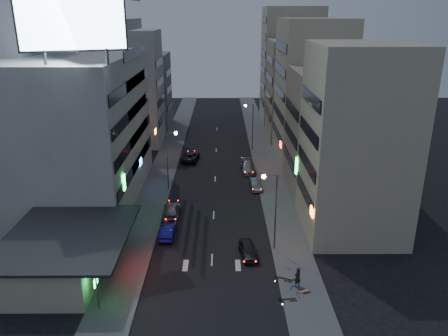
{
  "coord_description": "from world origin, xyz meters",
  "views": [
    {
      "loc": [
        0.98,
        -33.05,
        22.69
      ],
      "look_at": [
        1.24,
        15.4,
        5.45
      ],
      "focal_mm": 35.0,
      "sensor_mm": 36.0,
      "label": 1
    }
  ],
  "objects_px": {
    "road_car_silver": "(171,210)",
    "parked_car_left": "(190,156)",
    "scooter_silver_a": "(308,283)",
    "scooter_silver_b": "(296,272)",
    "parked_car_right_mid": "(256,184)",
    "person": "(297,277)",
    "scooter_black_a": "(296,292)",
    "parked_car_right_far": "(248,167)",
    "road_car_blue": "(168,231)",
    "scooter_black_b": "(293,274)",
    "scooter_blue": "(306,283)",
    "parked_car_right_near": "(248,250)"
  },
  "relations": [
    {
      "from": "parked_car_right_near",
      "to": "scooter_silver_a",
      "type": "height_order",
      "value": "scooter_silver_a"
    },
    {
      "from": "parked_car_right_mid",
      "to": "person",
      "type": "relative_size",
      "value": 2.14
    },
    {
      "from": "scooter_blue",
      "to": "scooter_silver_b",
      "type": "xyz_separation_m",
      "value": [
        -0.52,
        1.72,
        0.01
      ]
    },
    {
      "from": "road_car_blue",
      "to": "scooter_black_b",
      "type": "relative_size",
      "value": 2.08
    },
    {
      "from": "road_car_silver",
      "to": "scooter_silver_a",
      "type": "relative_size",
      "value": 2.4
    },
    {
      "from": "person",
      "to": "scooter_black_b",
      "type": "xyz_separation_m",
      "value": [
        -0.19,
        0.98,
        -0.3
      ]
    },
    {
      "from": "parked_car_right_near",
      "to": "road_car_blue",
      "type": "relative_size",
      "value": 0.94
    },
    {
      "from": "scooter_blue",
      "to": "road_car_silver",
      "type": "bearing_deg",
      "value": 63.68
    },
    {
      "from": "scooter_silver_a",
      "to": "scooter_silver_b",
      "type": "height_order",
      "value": "scooter_silver_a"
    },
    {
      "from": "parked_car_right_mid",
      "to": "scooter_silver_b",
      "type": "relative_size",
      "value": 2.21
    },
    {
      "from": "parked_car_right_near",
      "to": "scooter_silver_a",
      "type": "xyz_separation_m",
      "value": [
        4.79,
        -5.71,
        0.07
      ]
    },
    {
      "from": "parked_car_right_mid",
      "to": "road_car_blue",
      "type": "height_order",
      "value": "road_car_blue"
    },
    {
      "from": "parked_car_right_far",
      "to": "road_car_silver",
      "type": "height_order",
      "value": "parked_car_right_far"
    },
    {
      "from": "parked_car_right_mid",
      "to": "parked_car_right_near",
      "type": "bearing_deg",
      "value": -101.48
    },
    {
      "from": "parked_car_left",
      "to": "parked_car_right_far",
      "type": "bearing_deg",
      "value": 157.19
    },
    {
      "from": "scooter_black_a",
      "to": "scooter_silver_a",
      "type": "relative_size",
      "value": 0.9
    },
    {
      "from": "parked_car_right_near",
      "to": "scooter_silver_a",
      "type": "relative_size",
      "value": 1.95
    },
    {
      "from": "parked_car_right_mid",
      "to": "scooter_silver_a",
      "type": "xyz_separation_m",
      "value": [
        2.78,
        -23.31,
        0.09
      ]
    },
    {
      "from": "road_car_silver",
      "to": "scooter_silver_b",
      "type": "relative_size",
      "value": 2.72
    },
    {
      "from": "parked_car_left",
      "to": "road_car_silver",
      "type": "relative_size",
      "value": 1.08
    },
    {
      "from": "parked_car_left",
      "to": "scooter_blue",
      "type": "xyz_separation_m",
      "value": [
        12.37,
        -35.2,
        -0.07
      ]
    },
    {
      "from": "scooter_silver_a",
      "to": "parked_car_right_far",
      "type": "bearing_deg",
      "value": -14.92
    },
    {
      "from": "parked_car_left",
      "to": "road_car_blue",
      "type": "xyz_separation_m",
      "value": [
        -0.66,
        -25.58,
        -0.03
      ]
    },
    {
      "from": "parked_car_left",
      "to": "person",
      "type": "relative_size",
      "value": 2.84
    },
    {
      "from": "parked_car_right_far",
      "to": "road_car_blue",
      "type": "height_order",
      "value": "parked_car_right_far"
    },
    {
      "from": "road_car_silver",
      "to": "parked_car_left",
      "type": "bearing_deg",
      "value": -92.33
    },
    {
      "from": "parked_car_left",
      "to": "road_car_blue",
      "type": "height_order",
      "value": "parked_car_left"
    },
    {
      "from": "road_car_silver",
      "to": "scooter_black_b",
      "type": "relative_size",
      "value": 2.4
    },
    {
      "from": "person",
      "to": "scooter_silver_a",
      "type": "relative_size",
      "value": 0.91
    },
    {
      "from": "road_car_blue",
      "to": "parked_car_left",
      "type": "bearing_deg",
      "value": -89.19
    },
    {
      "from": "parked_car_right_mid",
      "to": "road_car_silver",
      "type": "height_order",
      "value": "road_car_silver"
    },
    {
      "from": "parked_car_right_mid",
      "to": "scooter_blue",
      "type": "relative_size",
      "value": 2.25
    },
    {
      "from": "person",
      "to": "scooter_silver_b",
      "type": "height_order",
      "value": "person"
    },
    {
      "from": "road_car_blue",
      "to": "road_car_silver",
      "type": "xyz_separation_m",
      "value": [
        -0.19,
        5.14,
        0.01
      ]
    },
    {
      "from": "road_car_silver",
      "to": "scooter_silver_b",
      "type": "xyz_separation_m",
      "value": [
        12.71,
        -13.04,
        -0.04
      ]
    },
    {
      "from": "parked_car_right_mid",
      "to": "road_car_blue",
      "type": "distance_m",
      "value": 17.06
    },
    {
      "from": "parked_car_right_near",
      "to": "road_car_blue",
      "type": "xyz_separation_m",
      "value": [
        -8.4,
        4.09,
        0.02
      ]
    },
    {
      "from": "scooter_blue",
      "to": "scooter_black_b",
      "type": "distance_m",
      "value": 1.53
    },
    {
      "from": "scooter_black_a",
      "to": "scooter_silver_b",
      "type": "bearing_deg",
      "value": -16.2
    },
    {
      "from": "parked_car_right_mid",
      "to": "road_car_silver",
      "type": "relative_size",
      "value": 0.81
    },
    {
      "from": "parked_car_right_near",
      "to": "parked_car_left",
      "type": "height_order",
      "value": "parked_car_left"
    },
    {
      "from": "person",
      "to": "parked_car_left",
      "type": "bearing_deg",
      "value": -102.71
    },
    {
      "from": "parked_car_right_mid",
      "to": "scooter_silver_a",
      "type": "distance_m",
      "value": 23.47
    },
    {
      "from": "parked_car_right_near",
      "to": "road_car_silver",
      "type": "relative_size",
      "value": 0.81
    },
    {
      "from": "parked_car_right_mid",
      "to": "person",
      "type": "bearing_deg",
      "value": -90.1
    },
    {
      "from": "scooter_silver_a",
      "to": "scooter_black_b",
      "type": "relative_size",
      "value": 1.0
    },
    {
      "from": "road_car_silver",
      "to": "scooter_silver_a",
      "type": "xyz_separation_m",
      "value": [
        13.38,
        -14.94,
        0.03
      ]
    },
    {
      "from": "road_car_silver",
      "to": "scooter_blue",
      "type": "xyz_separation_m",
      "value": [
        13.22,
        -14.76,
        -0.05
      ]
    },
    {
      "from": "scooter_silver_a",
      "to": "person",
      "type": "bearing_deg",
      "value": 39.96
    },
    {
      "from": "parked_car_left",
      "to": "scooter_silver_a",
      "type": "relative_size",
      "value": 2.59
    }
  ]
}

